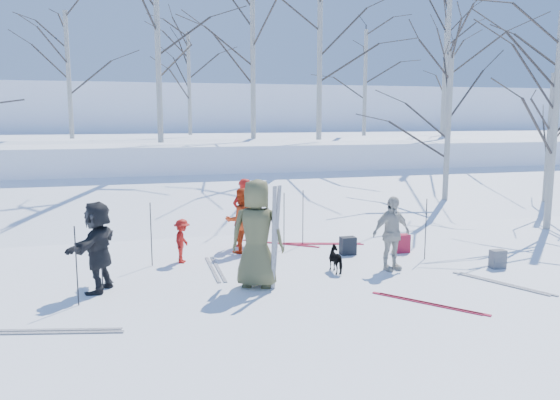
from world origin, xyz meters
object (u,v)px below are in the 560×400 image
object	(u,v)px
dog	(338,259)
backpack_grey	(498,259)
skier_olive_center	(257,234)
backpack_dark	(348,246)
skier_red_north	(244,213)
skier_grey_west	(98,246)
skier_redor_behind	(241,221)
skier_red_seated	(182,241)
backpack_red	(402,243)
skier_cream_east	(391,233)

from	to	relation	value
dog	backpack_grey	size ratio (longest dim) A/B	1.63
dog	backpack_grey	bearing A→B (deg)	164.10
skier_olive_center	backpack_dark	xyz separation A→B (m)	(2.50, 1.76, -0.80)
skier_red_north	backpack_dark	distance (m)	2.61
skier_grey_west	dog	xyz separation A→B (m)	(4.55, 0.00, -0.55)
skier_red_north	backpack_dark	xyz separation A→B (m)	(2.11, -1.41, -0.62)
dog	backpack_grey	xyz separation A→B (m)	(3.29, -0.59, -0.07)
skier_redor_behind	backpack_grey	world-z (taller)	skier_redor_behind
skier_grey_west	skier_olive_center	bearing A→B (deg)	103.34
skier_redor_behind	skier_red_seated	bearing A→B (deg)	16.64
backpack_grey	dog	bearing A→B (deg)	169.75
skier_red_north	skier_grey_west	xyz separation A→B (m)	(-3.17, -2.66, -0.00)
skier_grey_west	backpack_grey	xyz separation A→B (m)	(7.83, -0.59, -0.63)
skier_grey_west	skier_red_seated	bearing A→B (deg)	157.23
skier_red_seated	skier_grey_west	bearing A→B (deg)	153.10
backpack_grey	backpack_dark	world-z (taller)	backpack_dark
skier_red_seated	dog	size ratio (longest dim) A/B	1.53
skier_red_north	backpack_grey	xyz separation A→B (m)	(4.67, -3.26, -0.63)
skier_redor_behind	backpack_dark	distance (m)	2.50
skier_redor_behind	backpack_red	xyz separation A→B (m)	(3.57, -0.96, -0.53)
skier_red_north	skier_olive_center	bearing A→B (deg)	58.77
skier_cream_east	dog	world-z (taller)	skier_cream_east
backpack_red	skier_olive_center	bearing A→B (deg)	-156.90
backpack_grey	backpack_dark	xyz separation A→B (m)	(-2.55, 1.85, 0.01)
skier_redor_behind	dog	bearing A→B (deg)	122.62
skier_redor_behind	skier_grey_west	xyz separation A→B (m)	(-2.98, -2.07, 0.07)
skier_redor_behind	backpack_dark	size ratio (longest dim) A/B	3.72
skier_grey_west	backpack_red	world-z (taller)	skier_grey_west
skier_redor_behind	skier_cream_east	size ratio (longest dim) A/B	0.98
skier_red_north	dog	bearing A→B (deg)	93.14
skier_red_seated	backpack_grey	xyz separation A→B (m)	(6.23, -2.13, -0.28)
skier_olive_center	skier_grey_west	distance (m)	2.83
skier_olive_center	skier_red_seated	xyz separation A→B (m)	(-1.17, 2.03, -0.52)
skier_red_north	backpack_red	distance (m)	3.78
dog	backpack_dark	size ratio (longest dim) A/B	1.54
skier_cream_east	skier_grey_west	bearing A→B (deg)	167.60
skier_grey_west	dog	world-z (taller)	skier_grey_west
skier_redor_behind	skier_red_seated	size ratio (longest dim) A/B	1.58
skier_grey_west	backpack_dark	bearing A→B (deg)	126.91
backpack_red	backpack_dark	distance (m)	1.28
skier_olive_center	backpack_red	distance (m)	4.18
skier_olive_center	skier_redor_behind	world-z (taller)	skier_olive_center
skier_cream_east	backpack_dark	size ratio (longest dim) A/B	3.78
backpack_red	backpack_dark	size ratio (longest dim) A/B	1.05
skier_redor_behind	backpack_dark	bearing A→B (deg)	156.11
backpack_dark	skier_olive_center	bearing A→B (deg)	-144.92
skier_olive_center	backpack_grey	world-z (taller)	skier_olive_center
skier_red_north	skier_red_seated	bearing A→B (deg)	11.64
skier_olive_center	backpack_red	size ratio (longest dim) A/B	4.74
skier_redor_behind	skier_olive_center	bearing A→B (deg)	80.96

